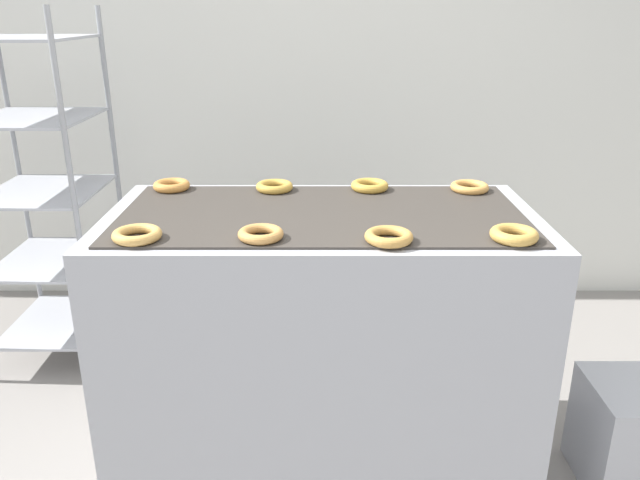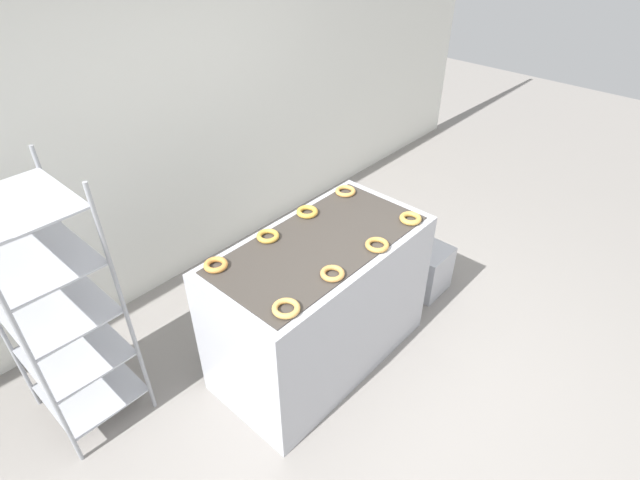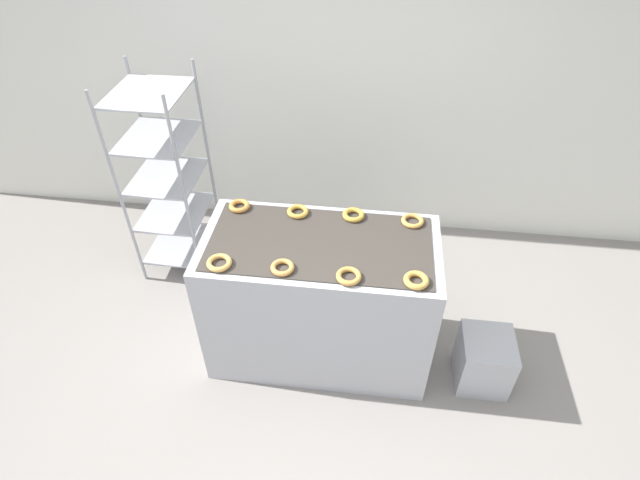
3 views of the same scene
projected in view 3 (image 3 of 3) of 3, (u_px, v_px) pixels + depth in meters
The scene contains 13 objects.
ground_plane at pixel (308, 424), 3.13m from camera, with size 14.00×14.00×0.00m, color gray.
wall_back at pixel (344, 73), 3.82m from camera, with size 8.00×0.05×2.80m.
fryer_machine at pixel (320, 299), 3.27m from camera, with size 1.44×0.73×0.98m.
baking_rack_cart at pixel (167, 177), 3.76m from camera, with size 0.51×0.59×1.63m.
glaze_bin at pixel (484, 360), 3.26m from camera, with size 0.33×0.34×0.39m.
donut_near_left at pixel (219, 263), 2.80m from camera, with size 0.14×0.14×0.03m, color tan.
donut_near_midleft at pixel (282, 267), 2.77m from camera, with size 0.13×0.13×0.03m, color #C18745.
donut_near_midright at pixel (349, 276), 2.72m from camera, with size 0.14×0.14×0.03m, color #BE8A41.
donut_near_right at pixel (416, 280), 2.69m from camera, with size 0.14×0.14×0.03m, color #BF9141.
donut_far_left at pixel (239, 206), 3.20m from camera, with size 0.13×0.13×0.03m, color #C5823A.
donut_far_midleft at pixel (298, 212), 3.16m from camera, with size 0.14×0.14×0.03m, color #BE9038.
donut_far_midright at pixel (353, 215), 3.13m from camera, with size 0.14×0.14×0.03m, color gold.
donut_far_right at pixel (412, 221), 3.09m from camera, with size 0.14×0.14×0.03m, color #CE9146.
Camera 3 is at (0.27, -1.60, 2.91)m, focal length 28.00 mm.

